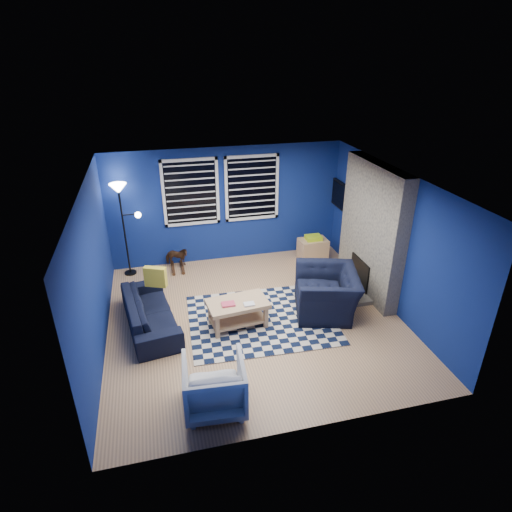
{
  "coord_description": "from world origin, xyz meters",
  "views": [
    {
      "loc": [
        -1.48,
        -6.1,
        4.33
      ],
      "look_at": [
        0.1,
        0.3,
        1.08
      ],
      "focal_mm": 30.0,
      "sensor_mm": 36.0,
      "label": 1
    }
  ],
  "objects_px": {
    "tv": "(343,197)",
    "armchair_big": "(327,292)",
    "sofa": "(150,312)",
    "coffee_table": "(238,309)",
    "rocking_horse": "(177,257)",
    "cabinet": "(313,250)",
    "floor_lamp": "(121,201)",
    "armchair_bent": "(214,385)"
  },
  "relations": [
    {
      "from": "tv",
      "to": "armchair_bent",
      "type": "height_order",
      "value": "tv"
    },
    {
      "from": "sofa",
      "to": "rocking_horse",
      "type": "distance_m",
      "value": 2.08
    },
    {
      "from": "sofa",
      "to": "coffee_table",
      "type": "height_order",
      "value": "sofa"
    },
    {
      "from": "tv",
      "to": "armchair_big",
      "type": "bearing_deg",
      "value": -118.83
    },
    {
      "from": "armchair_bent",
      "to": "rocking_horse",
      "type": "relative_size",
      "value": 1.6
    },
    {
      "from": "sofa",
      "to": "cabinet",
      "type": "height_order",
      "value": "cabinet"
    },
    {
      "from": "tv",
      "to": "sofa",
      "type": "height_order",
      "value": "tv"
    },
    {
      "from": "tv",
      "to": "cabinet",
      "type": "height_order",
      "value": "tv"
    },
    {
      "from": "tv",
      "to": "armchair_bent",
      "type": "xyz_separation_m",
      "value": [
        -3.44,
        -3.86,
        -1.03
      ]
    },
    {
      "from": "rocking_horse",
      "to": "coffee_table",
      "type": "distance_m",
      "value": 2.51
    },
    {
      "from": "sofa",
      "to": "armchair_bent",
      "type": "relative_size",
      "value": 2.32
    },
    {
      "from": "sofa",
      "to": "tv",
      "type": "bearing_deg",
      "value": -75.77
    },
    {
      "from": "cabinet",
      "to": "rocking_horse",
      "type": "bearing_deg",
      "value": 171.53
    },
    {
      "from": "tv",
      "to": "coffee_table",
      "type": "bearing_deg",
      "value": -142.34
    },
    {
      "from": "tv",
      "to": "sofa",
      "type": "xyz_separation_m",
      "value": [
        -4.21,
        -1.77,
        -1.13
      ]
    },
    {
      "from": "rocking_horse",
      "to": "armchair_bent",
      "type": "bearing_deg",
      "value": -158.52
    },
    {
      "from": "cabinet",
      "to": "armchair_bent",
      "type": "bearing_deg",
      "value": -128.78
    },
    {
      "from": "cabinet",
      "to": "floor_lamp",
      "type": "bearing_deg",
      "value": 172.71
    },
    {
      "from": "tv",
      "to": "floor_lamp",
      "type": "relative_size",
      "value": 0.51
    },
    {
      "from": "armchair_big",
      "to": "floor_lamp",
      "type": "distance_m",
      "value": 4.32
    },
    {
      "from": "rocking_horse",
      "to": "cabinet",
      "type": "height_order",
      "value": "cabinet"
    },
    {
      "from": "coffee_table",
      "to": "sofa",
      "type": "bearing_deg",
      "value": 165.78
    },
    {
      "from": "tv",
      "to": "armchair_bent",
      "type": "relative_size",
      "value": 1.23
    },
    {
      "from": "armchair_bent",
      "to": "cabinet",
      "type": "height_order",
      "value": "armchair_bent"
    },
    {
      "from": "sofa",
      "to": "cabinet",
      "type": "distance_m",
      "value": 3.94
    },
    {
      "from": "floor_lamp",
      "to": "armchair_big",
      "type": "bearing_deg",
      "value": -34.01
    },
    {
      "from": "sofa",
      "to": "coffee_table",
      "type": "xyz_separation_m",
      "value": [
        1.44,
        -0.37,
        0.07
      ]
    },
    {
      "from": "armchair_big",
      "to": "cabinet",
      "type": "relative_size",
      "value": 1.91
    },
    {
      "from": "floor_lamp",
      "to": "coffee_table",
      "type": "bearing_deg",
      "value": -52.89
    },
    {
      "from": "coffee_table",
      "to": "rocking_horse",
      "type": "bearing_deg",
      "value": 109.64
    },
    {
      "from": "armchair_bent",
      "to": "tv",
      "type": "bearing_deg",
      "value": -127.08
    },
    {
      "from": "armchair_big",
      "to": "armchair_bent",
      "type": "xyz_separation_m",
      "value": [
        -2.3,
        -1.79,
        -0.02
      ]
    },
    {
      "from": "armchair_big",
      "to": "floor_lamp",
      "type": "height_order",
      "value": "floor_lamp"
    },
    {
      "from": "coffee_table",
      "to": "floor_lamp",
      "type": "height_order",
      "value": "floor_lamp"
    },
    {
      "from": "sofa",
      "to": "coffee_table",
      "type": "relative_size",
      "value": 1.77
    },
    {
      "from": "armchair_bent",
      "to": "floor_lamp",
      "type": "relative_size",
      "value": 0.42
    },
    {
      "from": "tv",
      "to": "rocking_horse",
      "type": "height_order",
      "value": "tv"
    },
    {
      "from": "cabinet",
      "to": "armchair_big",
      "type": "bearing_deg",
      "value": -106.21
    },
    {
      "from": "sofa",
      "to": "rocking_horse",
      "type": "bearing_deg",
      "value": -25.32
    },
    {
      "from": "tv",
      "to": "armchair_big",
      "type": "relative_size",
      "value": 0.83
    },
    {
      "from": "cabinet",
      "to": "coffee_table",
      "type": "bearing_deg",
      "value": -138.37
    },
    {
      "from": "cabinet",
      "to": "floor_lamp",
      "type": "xyz_separation_m",
      "value": [
        -3.92,
        0.34,
        1.33
      ]
    }
  ]
}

